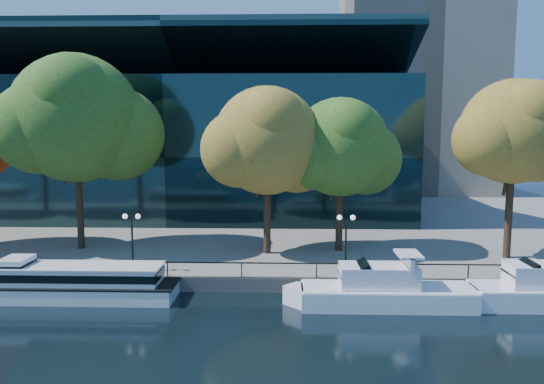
{
  "coord_description": "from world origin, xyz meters",
  "views": [
    {
      "loc": [
        8.11,
        -31.16,
        11.02
      ],
      "look_at": [
        6.88,
        8.0,
        6.14
      ],
      "focal_mm": 35.0,
      "sensor_mm": 36.0,
      "label": 1
    }
  ],
  "objects_px": {
    "tour_boat": "(71,281)",
    "cruiser_near": "(379,290)",
    "cruiser_far": "(542,289)",
    "lamp_1": "(132,229)",
    "lamp_2": "(346,230)",
    "tree_3": "(269,143)",
    "tree_5": "(516,134)",
    "tree_2": "(78,121)",
    "tree_4": "(342,149)"
  },
  "relations": [
    {
      "from": "tour_boat",
      "to": "cruiser_near",
      "type": "height_order",
      "value": "cruiser_near"
    },
    {
      "from": "cruiser_near",
      "to": "cruiser_far",
      "type": "relative_size",
      "value": 1.11
    },
    {
      "from": "tour_boat",
      "to": "lamp_1",
      "type": "relative_size",
      "value": 3.5
    },
    {
      "from": "tour_boat",
      "to": "lamp_2",
      "type": "bearing_deg",
      "value": 10.0
    },
    {
      "from": "tree_3",
      "to": "tree_5",
      "type": "distance_m",
      "value": 18.49
    },
    {
      "from": "cruiser_near",
      "to": "cruiser_far",
      "type": "xyz_separation_m",
      "value": [
        9.98,
        0.27,
        0.04
      ]
    },
    {
      "from": "lamp_2",
      "to": "tree_2",
      "type": "bearing_deg",
      "value": 162.34
    },
    {
      "from": "tree_2",
      "to": "lamp_1",
      "type": "height_order",
      "value": "tree_2"
    },
    {
      "from": "tree_3",
      "to": "tree_4",
      "type": "xyz_separation_m",
      "value": [
        5.78,
        1.12,
        -0.53
      ]
    },
    {
      "from": "tour_boat",
      "to": "tree_2",
      "type": "distance_m",
      "value": 14.5
    },
    {
      "from": "cruiser_near",
      "to": "lamp_2",
      "type": "distance_m",
      "value": 5.22
    },
    {
      "from": "lamp_2",
      "to": "tree_3",
      "type": "bearing_deg",
      "value": 134.85
    },
    {
      "from": "lamp_2",
      "to": "tree_4",
      "type": "bearing_deg",
      "value": 87.12
    },
    {
      "from": "tree_3",
      "to": "lamp_1",
      "type": "height_order",
      "value": "tree_3"
    },
    {
      "from": "cruiser_near",
      "to": "tree_5",
      "type": "relative_size",
      "value": 0.86
    },
    {
      "from": "tree_5",
      "to": "tour_boat",
      "type": "bearing_deg",
      "value": -165.87
    },
    {
      "from": "tree_5",
      "to": "lamp_1",
      "type": "bearing_deg",
      "value": -170.55
    },
    {
      "from": "cruiser_near",
      "to": "tree_4",
      "type": "xyz_separation_m",
      "value": [
        -1.32,
        10.58,
        8.15
      ]
    },
    {
      "from": "cruiser_near",
      "to": "lamp_1",
      "type": "distance_m",
      "value": 17.13
    },
    {
      "from": "tree_5",
      "to": "tree_4",
      "type": "bearing_deg",
      "value": 171.12
    },
    {
      "from": "tour_boat",
      "to": "lamp_2",
      "type": "height_order",
      "value": "lamp_2"
    },
    {
      "from": "cruiser_far",
      "to": "cruiser_near",
      "type": "bearing_deg",
      "value": -178.46
    },
    {
      "from": "cruiser_far",
      "to": "tree_4",
      "type": "relative_size",
      "value": 0.85
    },
    {
      "from": "cruiser_far",
      "to": "tree_4",
      "type": "height_order",
      "value": "tree_4"
    },
    {
      "from": "tour_boat",
      "to": "tree_5",
      "type": "xyz_separation_m",
      "value": [
        30.86,
        7.77,
        9.31
      ]
    },
    {
      "from": "tour_boat",
      "to": "lamp_2",
      "type": "xyz_separation_m",
      "value": [
        17.85,
        3.15,
        2.84
      ]
    },
    {
      "from": "tree_4",
      "to": "tree_5",
      "type": "height_order",
      "value": "tree_5"
    },
    {
      "from": "tour_boat",
      "to": "cruiser_far",
      "type": "relative_size",
      "value": 1.35
    },
    {
      "from": "tree_3",
      "to": "tour_boat",
      "type": "bearing_deg",
      "value": -145.2
    },
    {
      "from": "cruiser_far",
      "to": "tree_3",
      "type": "xyz_separation_m",
      "value": [
        -17.08,
        9.19,
        8.64
      ]
    },
    {
      "from": "tree_5",
      "to": "cruiser_near",
      "type": "bearing_deg",
      "value": -142.86
    },
    {
      "from": "lamp_1",
      "to": "lamp_2",
      "type": "height_order",
      "value": "same"
    },
    {
      "from": "tour_boat",
      "to": "cruiser_far",
      "type": "distance_m",
      "value": 29.49
    },
    {
      "from": "tree_2",
      "to": "lamp_1",
      "type": "relative_size",
      "value": 3.92
    },
    {
      "from": "lamp_2",
      "to": "tour_boat",
      "type": "bearing_deg",
      "value": -170.0
    },
    {
      "from": "tree_3",
      "to": "tree_5",
      "type": "height_order",
      "value": "tree_5"
    },
    {
      "from": "tour_boat",
      "to": "lamp_1",
      "type": "bearing_deg",
      "value": 45.44
    },
    {
      "from": "cruiser_near",
      "to": "tree_5",
      "type": "distance_m",
      "value": 17.07
    },
    {
      "from": "lamp_1",
      "to": "lamp_2",
      "type": "bearing_deg",
      "value": 0.0
    },
    {
      "from": "cruiser_near",
      "to": "tree_2",
      "type": "relative_size",
      "value": 0.74
    },
    {
      "from": "cruiser_near",
      "to": "tree_3",
      "type": "height_order",
      "value": "tree_3"
    },
    {
      "from": "tree_4",
      "to": "cruiser_far",
      "type": "bearing_deg",
      "value": -42.39
    },
    {
      "from": "tree_2",
      "to": "lamp_2",
      "type": "relative_size",
      "value": 3.92
    },
    {
      "from": "cruiser_near",
      "to": "tour_boat",
      "type": "bearing_deg",
      "value": 177.54
    },
    {
      "from": "tour_boat",
      "to": "tree_4",
      "type": "height_order",
      "value": "tree_4"
    },
    {
      "from": "cruiser_far",
      "to": "tree_2",
      "type": "distance_m",
      "value": 35.6
    },
    {
      "from": "tree_2",
      "to": "lamp_1",
      "type": "distance_m",
      "value": 11.67
    },
    {
      "from": "tour_boat",
      "to": "tree_4",
      "type": "bearing_deg",
      "value": 28.19
    },
    {
      "from": "cruiser_near",
      "to": "cruiser_far",
      "type": "bearing_deg",
      "value": 1.54
    },
    {
      "from": "cruiser_near",
      "to": "lamp_2",
      "type": "bearing_deg",
      "value": 112.46
    }
  ]
}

